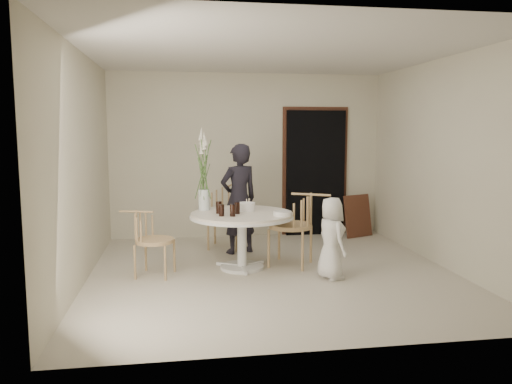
{
  "coord_description": "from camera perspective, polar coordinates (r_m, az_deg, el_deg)",
  "views": [
    {
      "loc": [
        -1.13,
        -5.97,
        1.78
      ],
      "look_at": [
        -0.16,
        0.3,
        0.99
      ],
      "focal_mm": 35.0,
      "sensor_mm": 36.0,
      "label": 1
    }
  ],
  "objects": [
    {
      "name": "cola_tumbler_a",
      "position": [
        6.11,
        -3.95,
        -2.11
      ],
      "size": [
        0.07,
        0.07,
        0.14
      ],
      "primitive_type": "cylinder",
      "rotation": [
        0.0,
        0.0,
        -0.01
      ],
      "color": "black",
      "rests_on": "table"
    },
    {
      "name": "flower_vase",
      "position": [
        6.55,
        -6.01,
        2.37
      ],
      "size": [
        0.15,
        0.15,
        1.08
      ],
      "rotation": [
        0.0,
        0.0,
        -0.39
      ],
      "color": "silver",
      "rests_on": "table"
    },
    {
      "name": "table",
      "position": [
        6.38,
        -1.62,
        -3.39
      ],
      "size": [
        1.33,
        1.33,
        0.73
      ],
      "color": "silver",
      "rests_on": "ground"
    },
    {
      "name": "doorway",
      "position": [
        8.51,
        6.79,
        2.16
      ],
      "size": [
        1.0,
        0.1,
        2.1
      ],
      "primitive_type": "cube",
      "color": "black",
      "rests_on": "ground"
    },
    {
      "name": "cola_tumbler_c",
      "position": [
        6.31,
        -4.28,
        -1.76
      ],
      "size": [
        0.09,
        0.09,
        0.16
      ],
      "primitive_type": "cylinder",
      "rotation": [
        0.0,
        0.0,
        -0.33
      ],
      "color": "black",
      "rests_on": "table"
    },
    {
      "name": "cola_tumbler_b",
      "position": [
        6.09,
        -2.69,
        -2.12
      ],
      "size": [
        0.09,
        0.09,
        0.15
      ],
      "primitive_type": "cylinder",
      "rotation": [
        0.0,
        0.0,
        0.31
      ],
      "color": "black",
      "rests_on": "table"
    },
    {
      "name": "birthday_cake",
      "position": [
        6.5,
        -1.09,
        -1.69
      ],
      "size": [
        0.22,
        0.22,
        0.16
      ],
      "rotation": [
        0.0,
        0.0,
        -0.3
      ],
      "color": "white",
      "rests_on": "table"
    },
    {
      "name": "girl",
      "position": [
        7.19,
        -1.97,
        -0.78
      ],
      "size": [
        0.68,
        0.57,
        1.58
      ],
      "primitive_type": "imported",
      "rotation": [
        0.0,
        0.0,
        3.53
      ],
      "color": "black",
      "rests_on": "ground"
    },
    {
      "name": "chair_right",
      "position": [
        6.52,
        5.12,
        -3.05
      ],
      "size": [
        0.73,
        0.71,
        0.98
      ],
      "rotation": [
        0.0,
        0.0,
        -2.07
      ],
      "color": "tan",
      "rests_on": "ground"
    },
    {
      "name": "plate_stack",
      "position": [
        6.15,
        3.04,
        -2.46
      ],
      "size": [
        0.26,
        0.26,
        0.06
      ],
      "primitive_type": "cylinder",
      "rotation": [
        0.0,
        0.0,
        0.15
      ],
      "color": "white",
      "rests_on": "table"
    },
    {
      "name": "chair_far",
      "position": [
        7.66,
        -3.34,
        -1.73
      ],
      "size": [
        0.62,
        0.65,
        0.93
      ],
      "rotation": [
        0.0,
        0.0,
        -0.31
      ],
      "color": "tan",
      "rests_on": "ground"
    },
    {
      "name": "picture_frame",
      "position": [
        8.51,
        11.56,
        -2.69
      ],
      "size": [
        0.55,
        0.35,
        0.7
      ],
      "primitive_type": "cube",
      "rotation": [
        -0.17,
        0.0,
        0.39
      ],
      "color": "#5B2B1F",
      "rests_on": "ground"
    },
    {
      "name": "ground",
      "position": [
        6.34,
        1.87,
        -9.2
      ],
      "size": [
        4.5,
        4.5,
        0.0
      ],
      "primitive_type": "plane",
      "color": "#B9B19E",
      "rests_on": "ground"
    },
    {
      "name": "cola_tumbler_d",
      "position": [
        6.27,
        -2.16,
        -1.84
      ],
      "size": [
        0.08,
        0.08,
        0.15
      ],
      "primitive_type": "cylinder",
      "rotation": [
        0.0,
        0.0,
        -0.19
      ],
      "color": "black",
      "rests_on": "table"
    },
    {
      "name": "boy",
      "position": [
        6.05,
        8.61,
        -5.24
      ],
      "size": [
        0.41,
        0.54,
        0.99
      ],
      "primitive_type": "imported",
      "rotation": [
        0.0,
        0.0,
        1.8
      ],
      "color": "silver",
      "rests_on": "ground"
    },
    {
      "name": "chair_left",
      "position": [
        6.24,
        -12.52,
        -4.65
      ],
      "size": [
        0.56,
        0.53,
        0.81
      ],
      "rotation": [
        0.0,
        0.0,
        1.29
      ],
      "color": "tan",
      "rests_on": "ground"
    },
    {
      "name": "door_trim",
      "position": [
        8.54,
        6.73,
        2.58
      ],
      "size": [
        1.12,
        0.03,
        2.22
      ],
      "primitive_type": "cube",
      "color": "#5B2B1F",
      "rests_on": "ground"
    },
    {
      "name": "room_shell",
      "position": [
        6.08,
        1.94,
        5.61
      ],
      "size": [
        4.5,
        4.5,
        4.5
      ],
      "color": "beige",
      "rests_on": "ground"
    }
  ]
}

